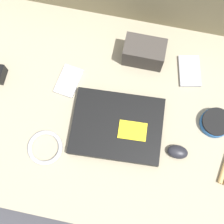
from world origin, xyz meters
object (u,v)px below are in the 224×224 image
(laptop, at_px, (117,126))
(speaker_puck, at_px, (216,123))
(phone_black, at_px, (69,81))
(camera_pouch, at_px, (144,52))
(computer_mouse, at_px, (178,152))
(phone_silver, at_px, (189,71))

(laptop, distance_m, speaker_puck, 0.32)
(speaker_puck, relative_size, phone_black, 0.84)
(laptop, height_order, speaker_puck, speaker_puck)
(phone_black, bearing_deg, laptop, -23.92)
(laptop, height_order, camera_pouch, camera_pouch)
(computer_mouse, distance_m, phone_silver, 0.29)
(phone_silver, height_order, phone_black, same)
(laptop, xyz_separation_m, camera_pouch, (0.04, 0.26, 0.03))
(speaker_puck, bearing_deg, phone_black, 174.71)
(computer_mouse, height_order, speaker_puck, speaker_puck)
(phone_black, xyz_separation_m, camera_pouch, (0.23, 0.14, 0.04))
(laptop, xyz_separation_m, computer_mouse, (0.21, -0.04, 0.00))
(computer_mouse, distance_m, camera_pouch, 0.35)
(camera_pouch, bearing_deg, laptop, -98.38)
(phone_black, bearing_deg, computer_mouse, -14.19)
(laptop, height_order, phone_black, laptop)
(phone_black, height_order, camera_pouch, camera_pouch)
(phone_silver, distance_m, phone_black, 0.42)
(laptop, distance_m, camera_pouch, 0.27)
(speaker_puck, xyz_separation_m, phone_black, (-0.51, 0.05, -0.01))
(computer_mouse, bearing_deg, phone_black, 158.11)
(phone_silver, bearing_deg, speaker_puck, -69.67)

